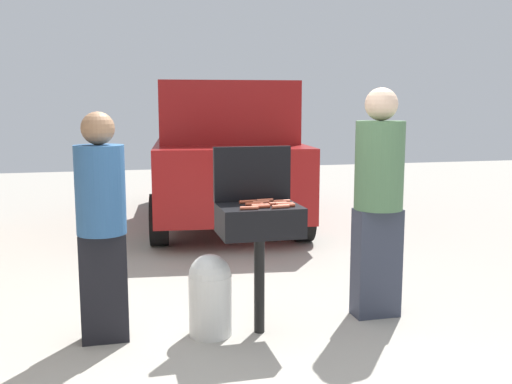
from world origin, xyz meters
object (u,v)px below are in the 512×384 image
object	(u,v)px
hot_dog_0	(282,201)
hot_dog_3	(248,202)
hot_dog_7	(260,205)
hot_dog_9	(249,208)
hot_dog_5	(286,205)
hot_dog_8	(265,200)
hot_dog_4	(281,207)
hot_dog_11	(284,204)
person_right	(378,195)
propane_tank	(210,293)
hot_dog_10	(261,207)
hot_dog_1	(278,204)
parked_minivan	(223,152)
hot_dog_2	(254,204)
bbq_grill	(259,225)
person_left	(101,219)
hot_dog_6	(261,202)

from	to	relation	value
hot_dog_0	hot_dog_3	bearing A→B (deg)	168.97
hot_dog_7	hot_dog_9	size ratio (longest dim) A/B	1.00
hot_dog_5	hot_dog_9	bearing A→B (deg)	-172.57
hot_dog_7	hot_dog_8	xyz separation A→B (m)	(0.09, 0.21, 0.00)
hot_dog_3	hot_dog_4	world-z (taller)	same
hot_dog_11	person_right	world-z (taller)	person_right
propane_tank	person_right	size ratio (longest dim) A/B	0.33
hot_dog_10	propane_tank	world-z (taller)	hot_dog_10
hot_dog_5	propane_tank	world-z (taller)	hot_dog_5
hot_dog_1	parked_minivan	distance (m)	4.39
propane_tank	hot_dog_4	bearing A→B (deg)	-21.47
hot_dog_0	parked_minivan	xyz separation A→B (m)	(0.36, 4.28, 0.04)
hot_dog_2	bbq_grill	bearing A→B (deg)	5.13
bbq_grill	hot_dog_4	xyz separation A→B (m)	(0.12, -0.15, 0.16)
propane_tank	person_left	size ratio (longest dim) A/B	0.37
hot_dog_2	hot_dog_6	xyz separation A→B (m)	(0.07, 0.06, 0.00)
hot_dog_0	parked_minivan	bearing A→B (deg)	85.22
hot_dog_9	person_left	distance (m)	1.06
hot_dog_7	hot_dog_10	size ratio (longest dim) A/B	1.00
hot_dog_0	hot_dog_1	size ratio (longest dim) A/B	1.00
hot_dog_11	hot_dog_0	bearing A→B (deg)	83.98
hot_dog_5	person_right	distance (m)	0.87
hot_dog_10	propane_tank	distance (m)	0.77
hot_dog_7	hot_dog_3	bearing A→B (deg)	104.29
hot_dog_1	hot_dog_6	xyz separation A→B (m)	(-0.11, 0.08, 0.00)
bbq_grill	hot_dog_9	bearing A→B (deg)	-126.48
propane_tank	bbq_grill	bearing A→B (deg)	-6.13
hot_dog_7	person_right	xyz separation A→B (m)	(1.02, 0.19, 0.01)
hot_dog_0	person_left	xyz separation A→B (m)	(-1.32, 0.06, -0.09)
hot_dog_7	hot_dog_5	bearing A→B (deg)	-13.60
person_left	hot_dog_3	bearing A→B (deg)	-17.10
hot_dog_1	hot_dog_10	distance (m)	0.18
propane_tank	hot_dog_8	bearing A→B (deg)	12.69
hot_dog_1	hot_dog_7	size ratio (longest dim) A/B	1.00
bbq_grill	hot_dog_10	distance (m)	0.20
hot_dog_2	hot_dog_5	distance (m)	0.24
hot_dog_6	person_right	size ratio (longest dim) A/B	0.07
hot_dog_1	hot_dog_4	bearing A→B (deg)	-97.26
hot_dog_6	hot_dog_7	size ratio (longest dim) A/B	1.00
hot_dog_6	hot_dog_8	distance (m)	0.10
hot_dog_11	hot_dog_6	bearing A→B (deg)	143.90
person_right	parked_minivan	bearing A→B (deg)	-90.66
hot_dog_2	hot_dog_4	bearing A→B (deg)	-43.13
bbq_grill	hot_dog_2	distance (m)	0.17
hot_dog_8	person_right	bearing A→B (deg)	-1.43
hot_dog_0	hot_dog_9	world-z (taller)	same
hot_dog_10	hot_dog_11	size ratio (longest dim) A/B	1.00
hot_dog_0	hot_dog_7	world-z (taller)	same
hot_dog_11	hot_dog_7	bearing A→B (deg)	-174.34
hot_dog_8	propane_tank	distance (m)	0.81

